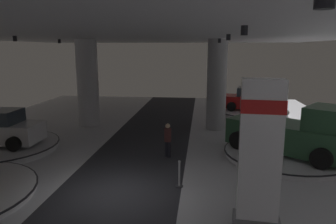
{
  "coord_description": "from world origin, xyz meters",
  "views": [
    {
      "loc": [
        2.86,
        -9.73,
        4.9
      ],
      "look_at": [
        0.96,
        7.53,
        1.4
      ],
      "focal_mm": 33.5,
      "sensor_mm": 36.0,
      "label": 1
    }
  ],
  "objects_px": {
    "column_left": "(88,83)",
    "display_platform_mid_right": "(286,154)",
    "brand_sign_pylon": "(260,154)",
    "column_right": "(217,85)",
    "pickup_truck_mid_right": "(295,133)",
    "visitor_walking_near": "(168,138)",
    "display_platform_deep_right": "(251,112)",
    "display_car_deep_right": "(252,100)"
  },
  "relations": [
    {
      "from": "display_platform_deep_right",
      "to": "display_car_deep_right",
      "type": "xyz_separation_m",
      "value": [
        -0.03,
        0.01,
        0.92
      ]
    },
    {
      "from": "column_right",
      "to": "display_car_deep_right",
      "type": "bearing_deg",
      "value": 58.71
    },
    {
      "from": "column_right",
      "to": "visitor_walking_near",
      "type": "bearing_deg",
      "value": -113.33
    },
    {
      "from": "column_right",
      "to": "visitor_walking_near",
      "type": "relative_size",
      "value": 3.46
    },
    {
      "from": "column_left",
      "to": "display_platform_mid_right",
      "type": "relative_size",
      "value": 0.97
    },
    {
      "from": "column_right",
      "to": "display_platform_deep_right",
      "type": "xyz_separation_m",
      "value": [
        2.9,
        4.72,
        -2.56
      ]
    },
    {
      "from": "display_car_deep_right",
      "to": "column_left",
      "type": "bearing_deg",
      "value": -157.51
    },
    {
      "from": "display_platform_mid_right",
      "to": "pickup_truck_mid_right",
      "type": "relative_size",
      "value": 1.03
    },
    {
      "from": "pickup_truck_mid_right",
      "to": "display_car_deep_right",
      "type": "xyz_separation_m",
      "value": [
        -0.44,
        9.87,
        -0.08
      ]
    },
    {
      "from": "column_left",
      "to": "column_right",
      "type": "height_order",
      "value": "same"
    },
    {
      "from": "column_right",
      "to": "display_platform_deep_right",
      "type": "distance_m",
      "value": 6.1
    },
    {
      "from": "display_car_deep_right",
      "to": "visitor_walking_near",
      "type": "distance_m",
      "value": 11.54
    },
    {
      "from": "column_left",
      "to": "display_car_deep_right",
      "type": "bearing_deg",
      "value": 22.49
    },
    {
      "from": "visitor_walking_near",
      "to": "display_platform_deep_right",
      "type": "bearing_deg",
      "value": 62.72
    },
    {
      "from": "visitor_walking_near",
      "to": "display_platform_mid_right",
      "type": "bearing_deg",
      "value": 6.28
    },
    {
      "from": "display_platform_mid_right",
      "to": "visitor_walking_near",
      "type": "bearing_deg",
      "value": -173.72
    },
    {
      "from": "brand_sign_pylon",
      "to": "visitor_walking_near",
      "type": "distance_m",
      "value": 6.46
    },
    {
      "from": "column_right",
      "to": "visitor_walking_near",
      "type": "height_order",
      "value": "column_right"
    },
    {
      "from": "column_right",
      "to": "display_platform_deep_right",
      "type": "bearing_deg",
      "value": 58.41
    },
    {
      "from": "display_platform_deep_right",
      "to": "visitor_walking_near",
      "type": "height_order",
      "value": "visitor_walking_near"
    },
    {
      "from": "brand_sign_pylon",
      "to": "display_platform_mid_right",
      "type": "xyz_separation_m",
      "value": [
        2.37,
        6.13,
        -2.0
      ]
    },
    {
      "from": "display_platform_mid_right",
      "to": "pickup_truck_mid_right",
      "type": "bearing_deg",
      "value": -37.0
    },
    {
      "from": "brand_sign_pylon",
      "to": "display_platform_mid_right",
      "type": "bearing_deg",
      "value": 68.9
    },
    {
      "from": "display_platform_mid_right",
      "to": "display_car_deep_right",
      "type": "height_order",
      "value": "display_car_deep_right"
    },
    {
      "from": "brand_sign_pylon",
      "to": "display_platform_mid_right",
      "type": "height_order",
      "value": "brand_sign_pylon"
    },
    {
      "from": "pickup_truck_mid_right",
      "to": "column_right",
      "type": "bearing_deg",
      "value": 122.77
    },
    {
      "from": "column_right",
      "to": "pickup_truck_mid_right",
      "type": "relative_size",
      "value": 1.0
    },
    {
      "from": "display_platform_mid_right",
      "to": "visitor_walking_near",
      "type": "relative_size",
      "value": 3.57
    },
    {
      "from": "column_left",
      "to": "column_right",
      "type": "xyz_separation_m",
      "value": [
        8.2,
        -0.14,
        0.0
      ]
    },
    {
      "from": "column_left",
      "to": "column_right",
      "type": "distance_m",
      "value": 8.2
    },
    {
      "from": "pickup_truck_mid_right",
      "to": "visitor_walking_near",
      "type": "bearing_deg",
      "value": -175.93
    },
    {
      "from": "display_platform_deep_right",
      "to": "visitor_walking_near",
      "type": "bearing_deg",
      "value": -117.28
    },
    {
      "from": "display_platform_deep_right",
      "to": "column_right",
      "type": "bearing_deg",
      "value": -121.59
    },
    {
      "from": "column_left",
      "to": "pickup_truck_mid_right",
      "type": "distance_m",
      "value": 12.76
    },
    {
      "from": "column_left",
      "to": "brand_sign_pylon",
      "type": "height_order",
      "value": "column_left"
    },
    {
      "from": "column_right",
      "to": "pickup_truck_mid_right",
      "type": "bearing_deg",
      "value": -57.23
    },
    {
      "from": "pickup_truck_mid_right",
      "to": "display_car_deep_right",
      "type": "height_order",
      "value": "pickup_truck_mid_right"
    },
    {
      "from": "display_platform_mid_right",
      "to": "display_platform_deep_right",
      "type": "bearing_deg",
      "value": 90.91
    },
    {
      "from": "display_platform_deep_right",
      "to": "column_left",
      "type": "bearing_deg",
      "value": -157.59
    },
    {
      "from": "display_platform_mid_right",
      "to": "pickup_truck_mid_right",
      "type": "xyz_separation_m",
      "value": [
        0.26,
        -0.19,
        1.05
      ]
    },
    {
      "from": "column_left",
      "to": "pickup_truck_mid_right",
      "type": "bearing_deg",
      "value": -24.65
    },
    {
      "from": "display_platform_mid_right",
      "to": "pickup_truck_mid_right",
      "type": "height_order",
      "value": "pickup_truck_mid_right"
    }
  ]
}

